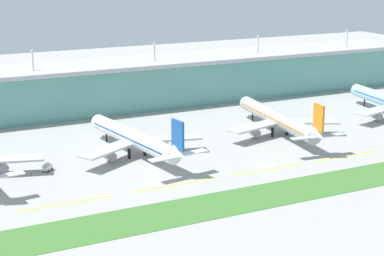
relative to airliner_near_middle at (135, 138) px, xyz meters
The scene contains 10 objects.
ground_plane 47.84m from the airliner_near_middle, 39.25° to the right, with size 600.00×600.00×0.00m, color #9E9E99.
terminal_building 81.58m from the airliner_near_middle, 63.21° to the left, with size 288.00×34.00×30.79m.
airliner_near_middle is the anchor object (origin of this frame).
airliner_far_middle 61.03m from the airliner_near_middle, ahead, with size 48.47×69.39×18.90m.
taxiway_stripe_west 48.49m from the airliner_near_middle, 135.53° to the right, with size 28.00×0.70×0.04m, color yellow.
taxiway_stripe_mid_west 34.28m from the airliner_near_middle, 90.50° to the right, with size 28.00×0.70×0.04m, color yellow.
taxiway_stripe_centre 48.07m from the airliner_near_middle, 44.97° to the right, with size 28.00×0.70×0.04m, color yellow.
taxiway_stripe_mid_east 75.89m from the airliner_near_middle, 26.44° to the right, with size 28.00×0.70×0.04m, color yellow.
grass_verge 65.61m from the airliner_near_middle, 55.80° to the right, with size 300.00×18.00×0.10m, color #3D702D.
baggage_cart 32.56m from the airliner_near_middle, behind, with size 3.81×3.83×2.48m.
Camera 1 is at (-115.91, -174.33, 68.76)m, focal length 60.17 mm.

